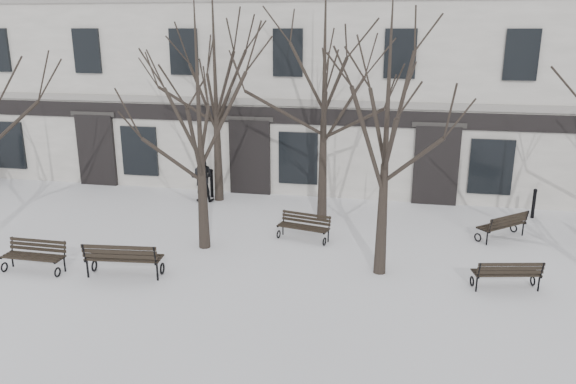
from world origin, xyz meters
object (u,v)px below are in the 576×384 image
(bench_0, at_px, (35,255))
(bench_3, at_px, (304,226))
(tree_1, at_px, (198,95))
(tree_2, at_px, (388,107))
(bench_4, at_px, (503,225))
(bench_1, at_px, (123,258))
(bench_2, at_px, (507,273))

(bench_0, height_order, bench_3, bench_0)
(bench_0, relative_size, bench_3, 1.00)
(tree_1, bearing_deg, tree_2, -8.61)
(tree_1, distance_m, bench_0, 6.13)
(tree_2, xyz_separation_m, bench_4, (3.60, 3.23, -3.95))
(bench_1, bearing_deg, tree_2, -172.15)
(bench_1, distance_m, bench_4, 11.23)
(tree_1, relative_size, bench_3, 4.28)
(tree_1, height_order, tree_2, tree_1)
(tree_1, relative_size, bench_2, 4.21)
(tree_1, height_order, bench_0, tree_1)
(tree_2, relative_size, bench_1, 3.48)
(bench_1, relative_size, bench_2, 1.19)
(bench_2, xyz_separation_m, bench_3, (-5.52, 2.40, -0.01))
(tree_2, height_order, bench_1, tree_2)
(bench_4, bearing_deg, bench_1, -15.96)
(tree_2, bearing_deg, bench_0, -169.20)
(bench_0, xyz_separation_m, bench_1, (2.51, 0.12, 0.08))
(bench_2, distance_m, bench_3, 6.02)
(tree_1, distance_m, bench_2, 9.32)
(bench_1, bearing_deg, bench_0, -3.31)
(bench_0, height_order, bench_1, bench_1)
(bench_3, bearing_deg, bench_2, -10.75)
(bench_1, relative_size, bench_3, 1.21)
(tree_2, relative_size, bench_3, 4.21)
(tree_1, height_order, bench_3, tree_1)
(tree_2, xyz_separation_m, bench_2, (3.13, -0.41, -3.97))
(bench_0, relative_size, bench_4, 1.01)
(bench_0, bearing_deg, bench_4, 21.71)
(bench_2, bearing_deg, bench_3, -35.75)
(tree_2, xyz_separation_m, bench_0, (-9.05, -1.73, -3.96))
(tree_1, xyz_separation_m, tree_2, (5.18, -0.78, -0.07))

